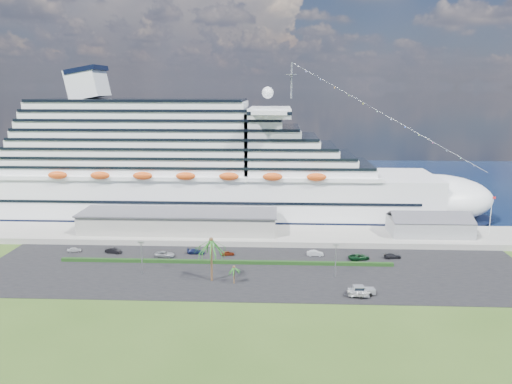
{
  "coord_description": "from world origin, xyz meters",
  "views": [
    {
      "loc": [
        5.63,
        -108.63,
        45.77
      ],
      "look_at": [
        -0.49,
        30.0,
        16.59
      ],
      "focal_mm": 35.0,
      "sensor_mm": 36.0,
      "label": 1
    }
  ],
  "objects_px": {
    "cruise_ship": "(201,171)",
    "pickup_truck": "(361,290)",
    "boat_trailer": "(359,293)",
    "parked_car_3": "(196,251)"
  },
  "relations": [
    {
      "from": "parked_car_3",
      "to": "cruise_ship",
      "type": "bearing_deg",
      "value": 9.56
    },
    {
      "from": "pickup_truck",
      "to": "cruise_ship",
      "type": "bearing_deg",
      "value": 124.6
    },
    {
      "from": "cruise_ship",
      "to": "parked_car_3",
      "type": "bearing_deg",
      "value": -83.64
    },
    {
      "from": "cruise_ship",
      "to": "boat_trailer",
      "type": "height_order",
      "value": "cruise_ship"
    },
    {
      "from": "parked_car_3",
      "to": "pickup_truck",
      "type": "bearing_deg",
      "value": -119.22
    },
    {
      "from": "cruise_ship",
      "to": "boat_trailer",
      "type": "xyz_separation_m",
      "value": [
        45.37,
        -68.47,
        -15.46
      ]
    },
    {
      "from": "pickup_truck",
      "to": "boat_trailer",
      "type": "height_order",
      "value": "pickup_truck"
    },
    {
      "from": "cruise_ship",
      "to": "pickup_truck",
      "type": "relative_size",
      "value": 31.75
    },
    {
      "from": "cruise_ship",
      "to": "pickup_truck",
      "type": "distance_m",
      "value": 82.74
    },
    {
      "from": "cruise_ship",
      "to": "boat_trailer",
      "type": "bearing_deg",
      "value": -56.47
    }
  ]
}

